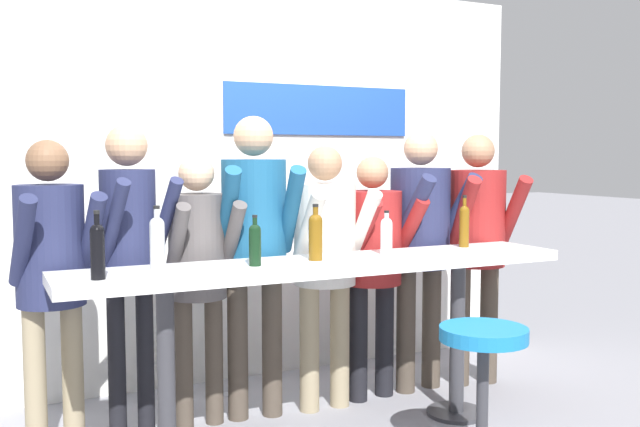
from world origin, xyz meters
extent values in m
cube|color=silver|center=(0.00, 1.32, 1.41)|extent=(4.47, 0.10, 2.82)
cube|color=#1E479E|center=(0.57, 1.26, 1.92)|extent=(1.47, 0.02, 0.36)
cube|color=white|center=(0.00, 0.00, 0.99)|extent=(2.87, 0.50, 0.06)
cylinder|color=#333338|center=(-0.89, 0.00, 0.50)|extent=(0.09, 0.09, 0.96)
cylinder|color=#333338|center=(0.89, 0.00, 0.50)|extent=(0.09, 0.09, 0.96)
cylinder|color=#333338|center=(0.89, 0.00, 0.01)|extent=(0.36, 0.36, 0.02)
cylinder|color=#333338|center=(0.52, -0.71, 0.36)|extent=(0.06, 0.06, 0.68)
cylinder|color=#1972B2|center=(0.52, -0.71, 0.71)|extent=(0.44, 0.44, 0.07)
cylinder|color=gray|center=(-1.47, 0.46, 0.40)|extent=(0.11, 0.11, 0.80)
cylinder|color=gray|center=(-1.28, 0.49, 0.40)|extent=(0.11, 0.11, 0.80)
cylinder|color=#23284C|center=(-1.38, 0.48, 1.12)|extent=(0.40, 0.40, 0.63)
sphere|color=brown|center=(-1.38, 0.48, 1.56)|extent=(0.22, 0.22, 0.22)
cylinder|color=#23284C|center=(-1.52, 0.30, 1.16)|extent=(0.14, 0.39, 0.49)
cylinder|color=#23284C|center=(-1.19, 0.35, 1.16)|extent=(0.14, 0.39, 0.49)
cylinder|color=black|center=(-1.05, 0.49, 0.42)|extent=(0.10, 0.10, 0.84)
cylinder|color=black|center=(-0.89, 0.52, 0.42)|extent=(0.10, 0.10, 0.84)
cylinder|color=#23284C|center=(-0.97, 0.50, 1.18)|extent=(0.35, 0.35, 0.67)
sphere|color=tan|center=(-0.97, 0.50, 1.64)|extent=(0.23, 0.23, 0.23)
cylinder|color=#23284C|center=(-1.08, 0.32, 1.23)|extent=(0.14, 0.39, 0.51)
cylinder|color=#23284C|center=(-0.80, 0.37, 1.23)|extent=(0.14, 0.39, 0.51)
cylinder|color=#473D33|center=(-0.67, 0.51, 0.38)|extent=(0.11, 0.11, 0.76)
cylinder|color=#473D33|center=(-0.48, 0.51, 0.38)|extent=(0.11, 0.11, 0.76)
cylinder|color=#514C4C|center=(-0.58, 0.51, 1.07)|extent=(0.34, 0.34, 0.60)
sphere|color=#D6AD89|center=(-0.58, 0.51, 1.49)|extent=(0.21, 0.21, 0.21)
cylinder|color=#514C4C|center=(-0.73, 0.37, 1.11)|extent=(0.08, 0.36, 0.47)
cylinder|color=#514C4C|center=(-0.42, 0.37, 1.11)|extent=(0.08, 0.36, 0.47)
cylinder|color=#473D33|center=(-0.34, 0.52, 0.44)|extent=(0.12, 0.12, 0.87)
cylinder|color=#473D33|center=(-0.13, 0.49, 0.44)|extent=(0.12, 0.12, 0.87)
cylinder|color=#19517A|center=(-0.23, 0.50, 1.22)|extent=(0.44, 0.44, 0.69)
sphere|color=tan|center=(-0.23, 0.50, 1.70)|extent=(0.24, 0.24, 0.24)
cylinder|color=#19517A|center=(-0.44, 0.36, 1.27)|extent=(0.15, 0.42, 0.53)
cylinder|color=#19517A|center=(-0.08, 0.31, 1.27)|extent=(0.15, 0.42, 0.53)
cylinder|color=gray|center=(0.11, 0.45, 0.40)|extent=(0.12, 0.12, 0.79)
cylinder|color=gray|center=(0.32, 0.45, 0.40)|extent=(0.12, 0.12, 0.79)
cylinder|color=beige|center=(0.21, 0.45, 1.10)|extent=(0.39, 0.39, 0.63)
sphere|color=#9E7556|center=(0.21, 0.45, 1.54)|extent=(0.21, 0.21, 0.21)
cylinder|color=beige|center=(0.03, 0.30, 1.15)|extent=(0.09, 0.38, 0.49)
cylinder|color=beige|center=(0.40, 0.30, 1.15)|extent=(0.09, 0.38, 0.49)
cylinder|color=black|center=(0.47, 0.49, 0.38)|extent=(0.12, 0.12, 0.76)
cylinder|color=black|center=(0.68, 0.51, 0.38)|extent=(0.12, 0.12, 0.76)
cylinder|color=maroon|center=(0.58, 0.50, 1.06)|extent=(0.42, 0.42, 0.60)
sphere|color=#9E7556|center=(0.58, 0.50, 1.48)|extent=(0.21, 0.21, 0.21)
cylinder|color=maroon|center=(0.41, 0.33, 1.10)|extent=(0.13, 0.37, 0.47)
cylinder|color=maroon|center=(0.77, 0.37, 1.10)|extent=(0.13, 0.37, 0.47)
cylinder|color=#473D33|center=(0.84, 0.50, 0.42)|extent=(0.13, 0.13, 0.84)
cylinder|color=#473D33|center=(1.06, 0.52, 0.42)|extent=(0.13, 0.13, 0.84)
cylinder|color=#23284C|center=(0.95, 0.51, 1.17)|extent=(0.43, 0.43, 0.66)
sphere|color=tan|center=(0.95, 0.51, 1.64)|extent=(0.23, 0.23, 0.23)
cylinder|color=#23284C|center=(0.78, 0.33, 1.22)|extent=(0.13, 0.41, 0.52)
cylinder|color=#23284C|center=(1.16, 0.37, 1.22)|extent=(0.13, 0.41, 0.52)
cylinder|color=#473D33|center=(1.27, 0.47, 0.42)|extent=(0.12, 0.12, 0.83)
cylinder|color=#473D33|center=(1.48, 0.42, 0.42)|extent=(0.12, 0.12, 0.83)
cylinder|color=maroon|center=(1.37, 0.45, 1.16)|extent=(0.45, 0.45, 0.66)
sphere|color=#9E7556|center=(1.37, 0.45, 1.62)|extent=(0.22, 0.22, 0.22)
cylinder|color=maroon|center=(1.16, 0.32, 1.21)|extent=(0.17, 0.41, 0.51)
cylinder|color=maroon|center=(1.52, 0.25, 1.21)|extent=(0.17, 0.41, 0.51)
cylinder|color=brown|center=(-0.06, 0.01, 1.12)|extent=(0.08, 0.08, 0.22)
sphere|color=brown|center=(-0.06, 0.01, 1.23)|extent=(0.08, 0.08, 0.08)
cylinder|color=brown|center=(-0.06, 0.01, 1.27)|extent=(0.03, 0.03, 0.08)
cylinder|color=black|center=(-0.06, 0.01, 1.32)|extent=(0.03, 0.03, 0.02)
cylinder|color=black|center=(-0.42, -0.03, 1.11)|extent=(0.06, 0.06, 0.19)
sphere|color=black|center=(-0.42, -0.03, 1.20)|extent=(0.06, 0.06, 0.06)
cylinder|color=black|center=(-0.42, -0.03, 1.23)|extent=(0.02, 0.02, 0.07)
cylinder|color=black|center=(-0.42, -0.03, 1.27)|extent=(0.03, 0.03, 0.01)
cylinder|color=brown|center=(1.02, 0.12, 1.13)|extent=(0.06, 0.06, 0.23)
sphere|color=brown|center=(1.02, 0.12, 1.24)|extent=(0.06, 0.06, 0.06)
cylinder|color=brown|center=(1.02, 0.12, 1.28)|extent=(0.02, 0.02, 0.08)
cylinder|color=black|center=(1.02, 0.12, 1.33)|extent=(0.03, 0.03, 0.02)
cylinder|color=black|center=(-1.22, -0.10, 1.13)|extent=(0.07, 0.07, 0.22)
sphere|color=black|center=(-1.22, -0.10, 1.24)|extent=(0.07, 0.07, 0.07)
cylinder|color=black|center=(-1.22, -0.10, 1.28)|extent=(0.03, 0.03, 0.08)
cylinder|color=black|center=(-1.22, -0.10, 1.33)|extent=(0.03, 0.03, 0.02)
cylinder|color=#B7BCC1|center=(-0.90, 0.09, 1.13)|extent=(0.08, 0.08, 0.22)
sphere|color=#B7BCC1|center=(-0.90, 0.09, 1.24)|extent=(0.08, 0.08, 0.08)
cylinder|color=#B7BCC1|center=(-0.90, 0.09, 1.28)|extent=(0.03, 0.03, 0.08)
cylinder|color=black|center=(-0.90, 0.09, 1.33)|extent=(0.03, 0.03, 0.02)
cylinder|color=#B7BCC1|center=(0.41, 0.05, 1.11)|extent=(0.07, 0.07, 0.18)
sphere|color=#B7BCC1|center=(0.41, 0.05, 1.19)|extent=(0.07, 0.07, 0.07)
cylinder|color=#B7BCC1|center=(0.41, 0.05, 1.23)|extent=(0.03, 0.03, 0.06)
cylinder|color=black|center=(0.41, 0.05, 1.26)|extent=(0.03, 0.03, 0.01)
camera|label=1|loc=(-1.71, -3.48, 1.59)|focal=40.00mm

